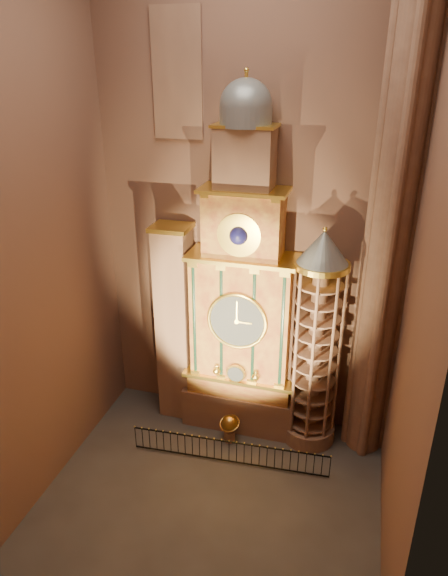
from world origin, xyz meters
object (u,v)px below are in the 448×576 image
(celestial_globe, at_px, (230,426))
(iron_railing, at_px, (229,452))
(stair_turret, at_px, (315,344))
(portrait_tower, at_px, (175,324))
(astronomical_clock, at_px, (242,304))

(celestial_globe, bearing_deg, iron_railing, -75.67)
(iron_railing, bearing_deg, stair_turret, 40.62)
(celestial_globe, bearing_deg, stair_turret, 19.85)
(portrait_tower, bearing_deg, astronomical_clock, -0.29)
(stair_turret, height_order, celestial_globe, stair_turret)
(celestial_globe, bearing_deg, astronomical_clock, 84.14)
(astronomical_clock, distance_m, iron_railing, 6.78)
(astronomical_clock, distance_m, celestial_globe, 6.03)
(astronomical_clock, bearing_deg, iron_railing, -85.94)
(portrait_tower, bearing_deg, celestial_globe, -26.34)
(portrait_tower, relative_size, iron_railing, 1.12)
(astronomical_clock, bearing_deg, portrait_tower, 179.71)
(portrait_tower, distance_m, celestial_globe, 5.61)
(portrait_tower, xyz_separation_m, stair_turret, (6.90, -0.28, 0.12))
(astronomical_clock, xyz_separation_m, portrait_tower, (-3.40, 0.02, -1.53))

